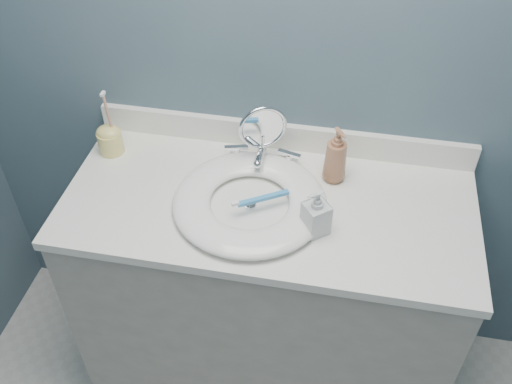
% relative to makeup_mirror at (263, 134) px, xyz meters
% --- Properties ---
extents(back_wall, '(2.20, 0.02, 2.40)m').
position_rel_makeup_mirror_xyz_m(back_wall, '(0.05, 0.11, 0.20)').
color(back_wall, '#445867').
rests_on(back_wall, ground).
extents(vanity_cabinet, '(1.20, 0.55, 0.85)m').
position_rel_makeup_mirror_xyz_m(vanity_cabinet, '(0.05, -0.16, -0.58)').
color(vanity_cabinet, '#B1AAA2').
rests_on(vanity_cabinet, ground).
extents(countertop, '(1.22, 0.57, 0.03)m').
position_rel_makeup_mirror_xyz_m(countertop, '(0.05, -0.16, -0.14)').
color(countertop, white).
rests_on(countertop, vanity_cabinet).
extents(backsplash, '(1.22, 0.02, 0.09)m').
position_rel_makeup_mirror_xyz_m(backsplash, '(0.05, 0.10, -0.08)').
color(backsplash, white).
rests_on(backsplash, countertop).
extents(basin, '(0.45, 0.45, 0.04)m').
position_rel_makeup_mirror_xyz_m(basin, '(-0.00, -0.19, -0.10)').
color(basin, white).
rests_on(basin, countertop).
extents(drain, '(0.04, 0.04, 0.01)m').
position_rel_makeup_mirror_xyz_m(drain, '(-0.00, -0.19, -0.12)').
color(drain, silver).
rests_on(drain, countertop).
extents(faucet, '(0.25, 0.13, 0.07)m').
position_rel_makeup_mirror_xyz_m(faucet, '(-0.00, 0.01, -0.09)').
color(faucet, silver).
rests_on(faucet, countertop).
extents(makeup_mirror, '(0.14, 0.09, 0.22)m').
position_rel_makeup_mirror_xyz_m(makeup_mirror, '(0.00, 0.00, 0.00)').
color(makeup_mirror, silver).
rests_on(makeup_mirror, countertop).
extents(soap_bottle_amber, '(0.10, 0.10, 0.19)m').
position_rel_makeup_mirror_xyz_m(soap_bottle_amber, '(0.23, -0.02, -0.03)').
color(soap_bottle_amber, '#9C6546').
rests_on(soap_bottle_amber, countertop).
extents(soap_bottle_clear, '(0.09, 0.09, 0.15)m').
position_rel_makeup_mirror_xyz_m(soap_bottle_clear, '(0.20, -0.25, -0.05)').
color(soap_bottle_clear, silver).
rests_on(soap_bottle_clear, countertop).
extents(toothbrush_holder, '(0.08, 0.08, 0.23)m').
position_rel_makeup_mirror_xyz_m(toothbrush_holder, '(-0.49, -0.02, -0.07)').
color(toothbrush_holder, '#E7D573').
rests_on(toothbrush_holder, countertop).
extents(toothbrush_lying, '(0.16, 0.10, 0.02)m').
position_rel_makeup_mirror_xyz_m(toothbrush_lying, '(0.03, -0.20, -0.08)').
color(toothbrush_lying, '#388CC7').
rests_on(toothbrush_lying, basin).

